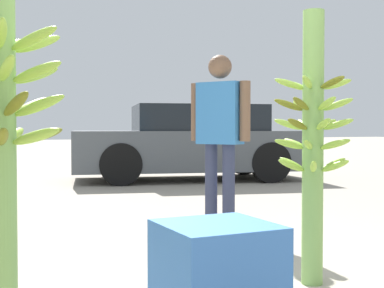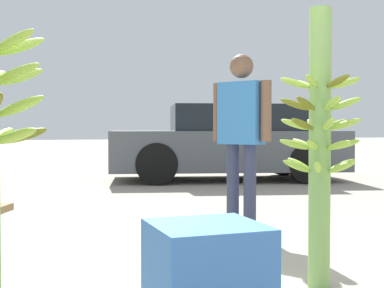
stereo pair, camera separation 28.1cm
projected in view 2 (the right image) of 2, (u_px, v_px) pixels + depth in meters
The scene contains 4 objects.
banana_stalk_center at pixel (320, 143), 3.00m from camera, with size 0.46×0.46×1.58m.
vendor_person at pixel (241, 126), 4.64m from camera, with size 0.39×0.54×1.54m.
parked_car at pixel (228, 143), 9.33m from camera, with size 4.27×2.67×1.30m.
produce_crate at pixel (207, 277), 2.37m from camera, with size 0.48×0.48×0.48m.
Camera 2 is at (-0.80, -2.06, 0.90)m, focal length 50.00 mm.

